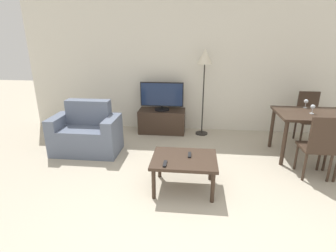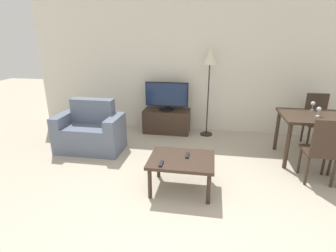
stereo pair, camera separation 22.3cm
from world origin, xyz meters
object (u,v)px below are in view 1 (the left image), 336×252
(wine_glass_center, at_px, (313,107))
(wine_glass_left, at_px, (306,102))
(dining_chair_far, at_px, (308,115))
(coffee_table, at_px, (185,162))
(tv_stand, at_px, (162,121))
(remote_secondary, at_px, (165,164))
(floor_lamp, at_px, (205,62))
(dining_table, at_px, (315,119))
(tv, at_px, (162,96))
(dining_chair_near, at_px, (319,145))
(remote_primary, at_px, (190,155))
(armchair, at_px, (87,134))

(wine_glass_center, bearing_deg, wine_glass_left, 84.92)
(dining_chair_far, relative_size, wine_glass_center, 6.36)
(coffee_table, bearing_deg, tv_stand, 104.89)
(dining_chair_far, xyz_separation_m, remote_secondary, (-2.42, -2.09, -0.06))
(tv_stand, xyz_separation_m, floor_lamp, (0.82, -0.04, 1.19))
(dining_table, relative_size, dining_chair_far, 1.25)
(remote_secondary, xyz_separation_m, wine_glass_left, (2.18, 1.69, 0.40))
(dining_table, bearing_deg, tv, 160.48)
(dining_chair_far, height_order, floor_lamp, floor_lamp)
(dining_chair_near, relative_size, remote_primary, 6.19)
(tv, height_order, remote_primary, tv)
(dining_chair_far, distance_m, floor_lamp, 2.15)
(tv, height_order, wine_glass_center, tv)
(tv_stand, distance_m, dining_table, 2.74)
(tv_stand, height_order, coffee_table, tv_stand)
(floor_lamp, xyz_separation_m, wine_glass_left, (1.69, -0.56, -0.58))
(dining_chair_far, relative_size, remote_primary, 6.19)
(dining_chair_far, relative_size, remote_secondary, 6.19)
(coffee_table, bearing_deg, dining_chair_near, 14.27)
(coffee_table, relative_size, dining_chair_near, 0.88)
(dining_table, relative_size, floor_lamp, 0.69)
(tv_stand, height_order, remote_secondary, tv_stand)
(dining_chair_near, bearing_deg, armchair, 171.45)
(floor_lamp, xyz_separation_m, remote_primary, (-0.20, -1.97, -0.98))
(tv_stand, bearing_deg, tv, -90.00)
(dining_chair_near, bearing_deg, coffee_table, -165.73)
(coffee_table, bearing_deg, floor_lamp, 82.67)
(wine_glass_left, bearing_deg, remote_secondary, -142.26)
(dining_chair_far, bearing_deg, tv_stand, 176.06)
(coffee_table, relative_size, dining_table, 0.70)
(remote_secondary, bearing_deg, coffee_table, 42.13)
(armchair, height_order, remote_secondary, armchair)
(coffee_table, height_order, dining_chair_far, dining_chair_far)
(floor_lamp, relative_size, remote_secondary, 11.19)
(wine_glass_left, bearing_deg, wine_glass_center, -95.08)
(dining_table, distance_m, remote_primary, 2.23)
(remote_secondary, bearing_deg, wine_glass_left, 37.74)
(dining_chair_near, bearing_deg, floor_lamp, 133.92)
(dining_table, height_order, wine_glass_left, wine_glass_left)
(tv_stand, bearing_deg, wine_glass_left, -13.35)
(tv_stand, relative_size, remote_primary, 6.20)
(remote_primary, height_order, wine_glass_left, wine_glass_left)
(coffee_table, height_order, floor_lamp, floor_lamp)
(dining_chair_near, height_order, wine_glass_left, dining_chair_near)
(dining_chair_near, distance_m, wine_glass_left, 1.10)
(wine_glass_center, bearing_deg, dining_chair_far, 69.91)
(armchair, height_order, floor_lamp, floor_lamp)
(tv, bearing_deg, wine_glass_center, -20.87)
(wine_glass_left, bearing_deg, dining_chair_near, -98.96)
(dining_table, bearing_deg, wine_glass_left, 97.65)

